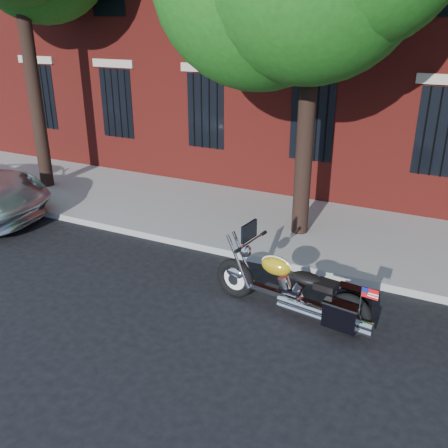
% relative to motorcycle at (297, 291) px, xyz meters
% --- Properties ---
extents(ground, '(120.00, 120.00, 0.00)m').
position_rel_motorcycle_xyz_m(ground, '(-1.47, 0.23, -0.50)').
color(ground, black).
rests_on(ground, ground).
extents(curb, '(40.00, 0.16, 0.15)m').
position_rel_motorcycle_xyz_m(curb, '(-1.47, 1.61, -0.43)').
color(curb, gray).
rests_on(curb, ground).
extents(sidewalk, '(40.00, 3.60, 0.15)m').
position_rel_motorcycle_xyz_m(sidewalk, '(-1.47, 3.49, -0.43)').
color(sidewalk, gray).
rests_on(sidewalk, ground).
extents(motorcycle, '(2.88, 1.07, 1.48)m').
position_rel_motorcycle_xyz_m(motorcycle, '(0.00, 0.00, 0.00)').
color(motorcycle, black).
rests_on(motorcycle, ground).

